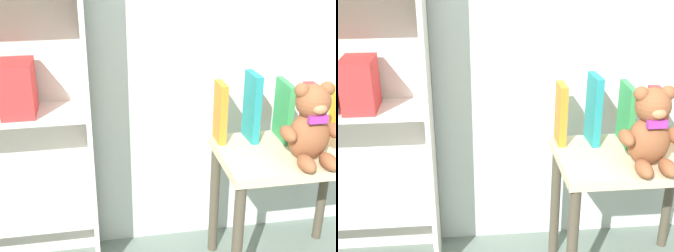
# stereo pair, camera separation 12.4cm
# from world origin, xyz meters

# --- Properties ---
(display_table) EXTENTS (0.55, 0.37, 0.54)m
(display_table) POSITION_xyz_m (0.08, 1.22, 0.44)
(display_table) COLOR beige
(display_table) RESTS_ON ground_plane
(teddy_bear) EXTENTS (0.22, 0.20, 0.29)m
(teddy_bear) POSITION_xyz_m (0.10, 1.13, 0.67)
(teddy_bear) COLOR brown
(teddy_bear) RESTS_ON display_table
(book_standing_orange) EXTENTS (0.03, 0.10, 0.23)m
(book_standing_orange) POSITION_xyz_m (-0.17, 1.35, 0.66)
(book_standing_orange) COLOR orange
(book_standing_orange) RESTS_ON display_table
(book_standing_teal) EXTENTS (0.03, 0.12, 0.27)m
(book_standing_teal) POSITION_xyz_m (-0.05, 1.34, 0.67)
(book_standing_teal) COLOR teal
(book_standing_teal) RESTS_ON display_table
(book_standing_green) EXTENTS (0.03, 0.15, 0.23)m
(book_standing_green) POSITION_xyz_m (0.08, 1.32, 0.66)
(book_standing_green) COLOR #33934C
(book_standing_green) RESTS_ON display_table
(book_standing_red) EXTENTS (0.04, 0.12, 0.21)m
(book_standing_red) POSITION_xyz_m (0.20, 1.33, 0.64)
(book_standing_red) COLOR red
(book_standing_red) RESTS_ON display_table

